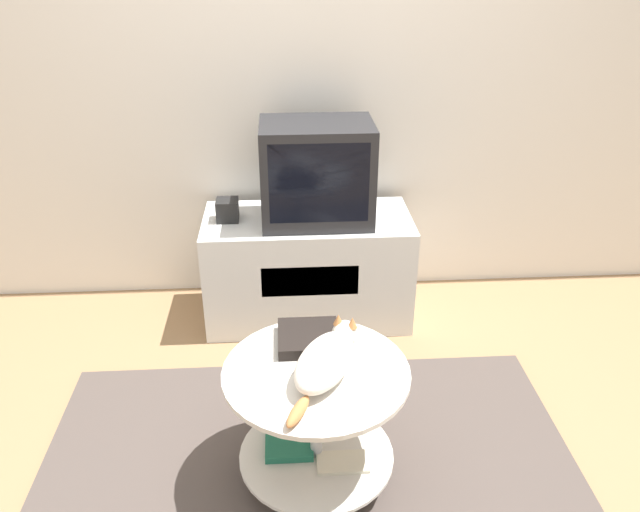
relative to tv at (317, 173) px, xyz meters
name	(u,v)px	position (x,y,z in m)	size (l,w,h in m)	color
ground_plane	(310,486)	(-0.09, -1.18, -0.81)	(12.00, 12.00, 0.00)	#93704C
wall_back	(293,55)	(-0.09, 0.35, 0.49)	(8.00, 0.05, 2.60)	silver
rug	(310,485)	(-0.09, -1.18, -0.80)	(2.06, 1.45, 0.02)	#4C423D
tv_stand	(308,267)	(-0.05, 0.02, -0.53)	(1.05, 0.50, 0.57)	silver
tv	(317,173)	(0.00, 0.00, 0.00)	(0.54, 0.38, 0.49)	#232326
speaker	(227,210)	(-0.44, 0.02, -0.19)	(0.11, 0.11, 0.11)	black
coffee_table	(315,414)	(-0.07, -1.15, -0.48)	(0.64, 0.64, 0.50)	#B2B2B7
dvd_box	(308,338)	(-0.09, -0.99, -0.27)	(0.22, 0.21, 0.04)	black
cat	(327,360)	(-0.03, -1.16, -0.24)	(0.30, 0.50, 0.12)	silver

